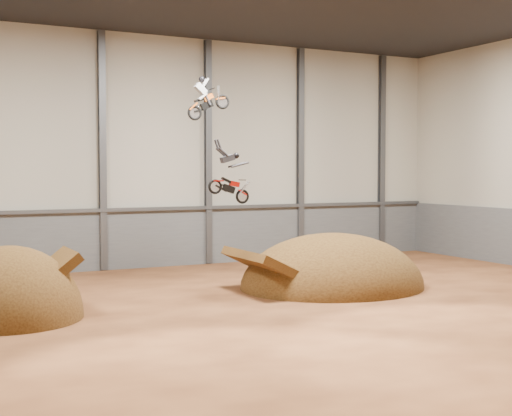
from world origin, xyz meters
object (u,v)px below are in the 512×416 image
Objects in this scene: fmx_rider_a at (211,93)px; takeoff_ramp at (9,318)px; fmx_rider_b at (227,172)px; landing_ramp at (332,287)px.

takeoff_ramp is at bearing -162.66° from fmx_rider_a.
fmx_rider_a is 0.81× the size of fmx_rider_b.
landing_ramp is (15.52, 0.41, 0.00)m from takeoff_ramp.
takeoff_ramp is 11.02m from fmx_rider_b.
takeoff_ramp is 13.95m from fmx_rider_a.
fmx_rider_a is (-5.70, 2.04, 9.60)m from landing_ramp.
fmx_rider_b is (-0.45, -2.78, -3.82)m from fmx_rider_a.
fmx_rider_a reaches higher than fmx_rider_b.
fmx_rider_a is at bearing 160.30° from landing_ramp.
landing_ramp is at bearing 1.52° from takeoff_ramp.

